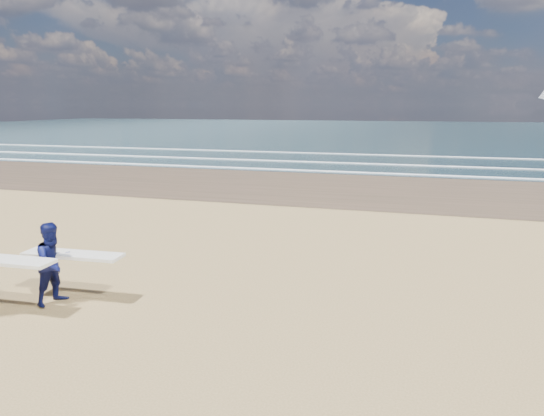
% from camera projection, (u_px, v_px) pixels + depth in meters
% --- Properties ---
extents(ocean, '(220.00, 100.00, 0.02)m').
position_uv_depth(ocean, '(508.00, 133.00, 71.35)').
color(ocean, '#172D33').
rests_on(ocean, ground).
extents(surfer_far, '(2.23, 1.18, 1.74)m').
position_uv_depth(surfer_far, '(56.00, 262.00, 10.14)').
color(surfer_far, '#0C1145').
rests_on(surfer_far, ground).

